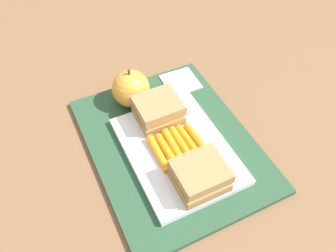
# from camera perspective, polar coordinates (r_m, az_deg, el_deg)

# --- Properties ---
(ground_plane) EXTENTS (2.40, 2.40, 0.00)m
(ground_plane) POSITION_cam_1_polar(r_m,az_deg,el_deg) (0.64, 0.49, -3.21)
(ground_plane) COLOR brown
(lunchbag_mat) EXTENTS (0.36, 0.28, 0.01)m
(lunchbag_mat) POSITION_cam_1_polar(r_m,az_deg,el_deg) (0.63, 0.49, -2.94)
(lunchbag_mat) COLOR #284C33
(lunchbag_mat) RESTS_ON ground_plane
(food_tray) EXTENTS (0.23, 0.17, 0.01)m
(food_tray) POSITION_cam_1_polar(r_m,az_deg,el_deg) (0.61, 1.54, -3.99)
(food_tray) COLOR white
(food_tray) RESTS_ON lunchbag_mat
(sandwich_half_left) EXTENTS (0.07, 0.08, 0.04)m
(sandwich_half_left) POSITION_cam_1_polar(r_m,az_deg,el_deg) (0.55, 5.30, -8.13)
(sandwich_half_left) COLOR #9E7A4C
(sandwich_half_left) RESTS_ON food_tray
(sandwich_half_right) EXTENTS (0.07, 0.08, 0.04)m
(sandwich_half_right) POSITION_cam_1_polar(r_m,az_deg,el_deg) (0.64, -1.60, 2.62)
(sandwich_half_right) COLOR #9E7A4C
(sandwich_half_right) RESTS_ON food_tray
(carrot_sticks_bundle) EXTENTS (0.08, 0.09, 0.02)m
(carrot_sticks_bundle) POSITION_cam_1_polar(r_m,az_deg,el_deg) (0.60, 1.60, -3.25)
(carrot_sticks_bundle) COLOR orange
(carrot_sticks_bundle) RESTS_ON food_tray
(apple) EXTENTS (0.07, 0.07, 0.08)m
(apple) POSITION_cam_1_polar(r_m,az_deg,el_deg) (0.68, -6.14, 6.16)
(apple) COLOR gold
(apple) RESTS_ON lunchbag_mat
(paper_napkin) EXTENTS (0.07, 0.07, 0.00)m
(paper_napkin) POSITION_cam_1_polar(r_m,az_deg,el_deg) (0.74, 2.07, 7.31)
(paper_napkin) COLOR white
(paper_napkin) RESTS_ON lunchbag_mat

